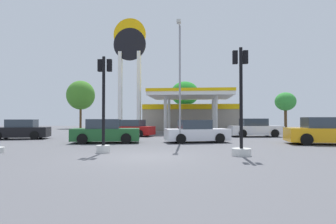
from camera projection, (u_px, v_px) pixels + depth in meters
name	position (u px, v px, depth m)	size (l,w,h in m)	color
ground_plane	(143.00, 157.00, 11.67)	(90.00, 90.00, 0.00)	#56565B
gas_station	(191.00, 115.00, 36.85)	(12.11, 14.79, 4.48)	gray
station_pole_sign	(130.00, 60.00, 32.77)	(3.79, 0.56, 13.23)	white
car_0	(196.00, 132.00, 18.55)	(4.43, 2.78, 1.48)	black
car_1	(255.00, 128.00, 24.23)	(4.53, 2.37, 1.56)	black
car_2	(20.00, 130.00, 21.52)	(4.47, 2.74, 1.49)	black
car_3	(131.00, 129.00, 24.95)	(4.33, 2.58, 1.45)	black
car_4	(106.00, 132.00, 18.22)	(4.54, 2.55, 1.53)	black
car_6	(326.00, 132.00, 17.14)	(4.73, 2.36, 1.65)	black
traffic_signal_0	(104.00, 115.00, 13.09)	(0.65, 0.67, 4.46)	silver
traffic_signal_1	(241.00, 121.00, 12.03)	(0.81, 0.81, 4.62)	silver
tree_0	(81.00, 95.00, 43.97)	(4.34, 4.34, 7.44)	brown
tree_1	(185.00, 94.00, 42.01)	(4.18, 4.18, 7.06)	brown
tree_2	(285.00, 102.00, 39.81)	(2.88, 2.88, 5.24)	brown
corner_streetlamp	(180.00, 73.00, 17.39)	(0.24, 1.48, 7.39)	gray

